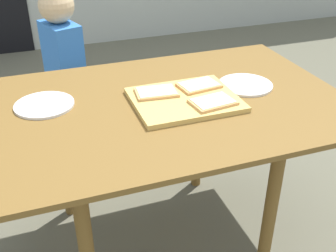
% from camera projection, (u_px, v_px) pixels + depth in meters
% --- Properties ---
extents(ground_plane, '(16.00, 16.00, 0.00)m').
position_uv_depth(ground_plane, '(156.00, 242.00, 1.95)').
color(ground_plane, '#62604D').
extents(dining_table, '(1.50, 0.93, 0.73)m').
position_uv_depth(dining_table, '(154.00, 123.00, 1.62)').
color(dining_table, brown).
rests_on(dining_table, ground).
extents(cutting_board, '(0.40, 0.33, 0.02)m').
position_uv_depth(cutting_board, '(185.00, 100.00, 1.59)').
color(cutting_board, tan).
rests_on(cutting_board, dining_table).
extents(pizza_slice_far_right, '(0.18, 0.13, 0.01)m').
position_uv_depth(pizza_slice_far_right, '(199.00, 85.00, 1.67)').
color(pizza_slice_far_right, tan).
rests_on(pizza_slice_far_right, cutting_board).
extents(pizza_slice_far_left, '(0.17, 0.13, 0.01)m').
position_uv_depth(pizza_slice_far_left, '(156.00, 92.00, 1.61)').
color(pizza_slice_far_left, tan).
rests_on(pizza_slice_far_left, cutting_board).
extents(pizza_slice_near_right, '(0.17, 0.13, 0.01)m').
position_uv_depth(pizza_slice_near_right, '(213.00, 102.00, 1.54)').
color(pizza_slice_near_right, tan).
rests_on(pizza_slice_near_right, cutting_board).
extents(plate_white_right, '(0.22, 0.22, 0.01)m').
position_uv_depth(plate_white_right, '(245.00, 85.00, 1.72)').
color(plate_white_right, white).
rests_on(plate_white_right, dining_table).
extents(plate_white_left, '(0.22, 0.22, 0.01)m').
position_uv_depth(plate_white_left, '(44.00, 105.00, 1.56)').
color(plate_white_left, silver).
rests_on(plate_white_left, dining_table).
extents(child_left, '(0.21, 0.27, 1.03)m').
position_uv_depth(child_left, '(65.00, 70.00, 2.22)').
color(child_left, '#2F4C58').
rests_on(child_left, ground).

